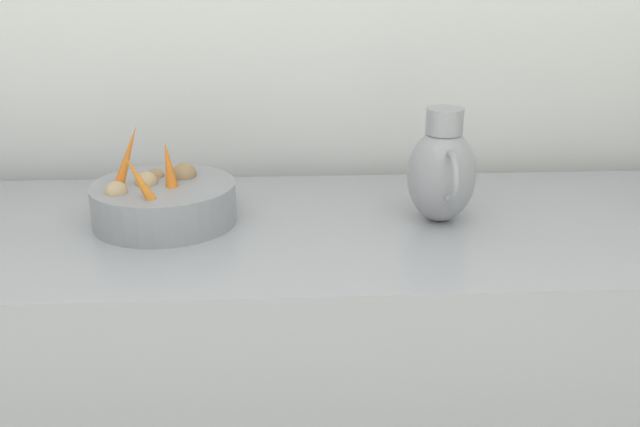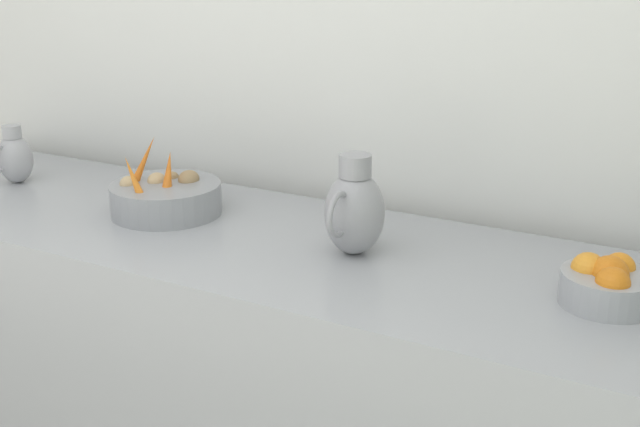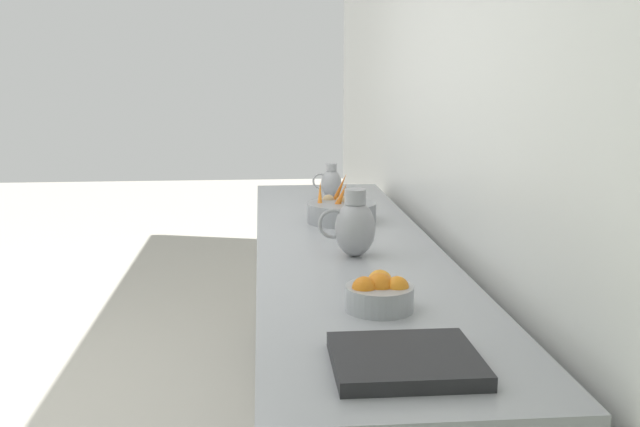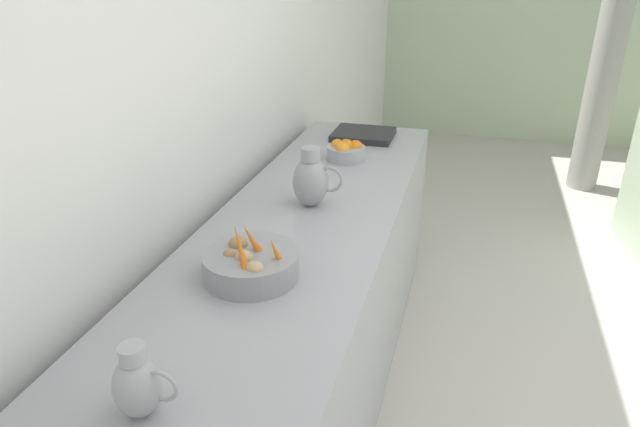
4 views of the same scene
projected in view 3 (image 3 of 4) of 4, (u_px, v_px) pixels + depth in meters
The scene contains 7 objects.
tile_wall_left at pixel (510, 100), 2.27m from camera, with size 0.10×8.32×3.00m, color white.
prep_counter at pixel (345, 350), 2.92m from camera, with size 0.72×2.96×0.91m, color #9EA0A5.
vegetable_colander at pixel (342, 211), 3.22m from camera, with size 0.31×0.31×0.22m.
orange_bowl at pixel (380, 293), 2.04m from camera, with size 0.20×0.20×0.11m.
metal_pitcher_tall at pixel (354, 226), 2.61m from camera, with size 0.21×0.15×0.25m.
metal_pitcher_short at pixel (331, 182), 3.83m from camera, with size 0.16×0.11×0.19m.
counter_sink_basin at pixel (405, 360), 1.64m from camera, with size 0.34×0.30×0.04m, color #232326.
Camera 3 is at (-1.14, 2.82, 1.59)m, focal length 39.56 mm.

